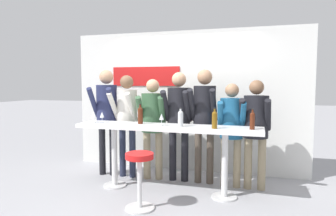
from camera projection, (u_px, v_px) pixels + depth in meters
The scene contains 18 objects.
ground_plane at pixel (167, 191), 4.49m from camera, with size 40.00×40.00×0.00m, color #9E9EA3.
back_wall at pixel (186, 101), 5.56m from camera, with size 4.36×0.12×2.58m.
tasting_table at pixel (167, 136), 4.42m from camera, with size 2.76×0.51×1.00m.
bar_stool at pixel (140, 172), 3.83m from camera, with size 0.38×0.38×0.73m.
person_far_left at pixel (107, 110), 5.23m from camera, with size 0.47×0.59×1.85m.
person_left at pixel (127, 114), 5.12m from camera, with size 0.42×0.54×1.76m.
person_center_left at pixel (153, 118), 5.00m from camera, with size 0.50×0.60×1.69m.
person_center at pixel (179, 114), 4.90m from camera, with size 0.45×0.57×1.80m.
person_center_right at pixel (204, 113), 4.78m from camera, with size 0.42×0.55×1.84m.
person_right at pixel (231, 124), 4.60m from camera, with size 0.44×0.54×1.62m.
person_far_right at pixel (256, 123), 4.50m from camera, with size 0.46×0.55×1.67m.
wine_bottle_0 at pixel (252, 120), 4.00m from camera, with size 0.07×0.07×0.28m.
wine_bottle_1 at pixel (215, 119), 4.08m from camera, with size 0.07×0.07×0.29m.
wine_bottle_2 at pixel (140, 114), 4.57m from camera, with size 0.08×0.08×0.31m.
wine_bottle_3 at pixel (181, 118), 4.27m from camera, with size 0.08×0.08×0.27m.
wine_glass_0 at pixel (102, 115), 4.65m from camera, with size 0.07×0.07×0.18m.
wine_glass_1 at pixel (162, 117), 4.36m from camera, with size 0.07×0.07×0.18m.
wine_glass_2 at pixel (94, 115), 4.65m from camera, with size 0.07×0.07×0.18m.
Camera 1 is at (1.28, -4.18, 1.62)m, focal length 32.00 mm.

